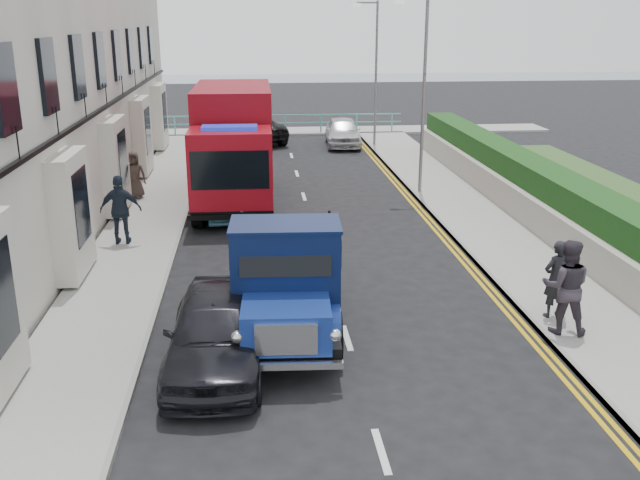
{
  "coord_description": "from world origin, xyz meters",
  "views": [
    {
      "loc": [
        -1.82,
        -11.22,
        6.33
      ],
      "look_at": [
        -0.33,
        4.3,
        1.4
      ],
      "focal_mm": 40.0,
      "sensor_mm": 36.0,
      "label": 1
    }
  ],
  "objects_px": {
    "lamp_far": "(374,65)",
    "parked_car_front": "(215,331)",
    "lamp_mid": "(421,84)",
    "bedford_lorry": "(286,288)",
    "red_lorry": "(233,143)",
    "pedestrian_east_near": "(556,279)"
  },
  "relations": [
    {
      "from": "lamp_mid",
      "to": "lamp_far",
      "type": "height_order",
      "value": "same"
    },
    {
      "from": "bedford_lorry",
      "to": "parked_car_front",
      "type": "bearing_deg",
      "value": -141.59
    },
    {
      "from": "lamp_far",
      "to": "parked_car_front",
      "type": "height_order",
      "value": "lamp_far"
    },
    {
      "from": "lamp_far",
      "to": "red_lorry",
      "type": "relative_size",
      "value": 0.92
    },
    {
      "from": "lamp_far",
      "to": "bedford_lorry",
      "type": "height_order",
      "value": "lamp_far"
    },
    {
      "from": "lamp_mid",
      "to": "red_lorry",
      "type": "distance_m",
      "value": 6.93
    },
    {
      "from": "lamp_mid",
      "to": "bedford_lorry",
      "type": "bearing_deg",
      "value": -114.23
    },
    {
      "from": "lamp_mid",
      "to": "pedestrian_east_near",
      "type": "height_order",
      "value": "lamp_mid"
    },
    {
      "from": "lamp_mid",
      "to": "lamp_far",
      "type": "xyz_separation_m",
      "value": [
        0.0,
        10.0,
        0.0
      ]
    },
    {
      "from": "lamp_far",
      "to": "red_lorry",
      "type": "distance_m",
      "value": 12.59
    },
    {
      "from": "lamp_far",
      "to": "parked_car_front",
      "type": "xyz_separation_m",
      "value": [
        -6.78,
        -23.0,
        -3.26
      ]
    },
    {
      "from": "bedford_lorry",
      "to": "red_lorry",
      "type": "distance_m",
      "value": 11.61
    },
    {
      "from": "lamp_mid",
      "to": "red_lorry",
      "type": "xyz_separation_m",
      "value": [
        -6.65,
        -0.52,
        -1.88
      ]
    },
    {
      "from": "lamp_far",
      "to": "red_lorry",
      "type": "bearing_deg",
      "value": -122.3
    },
    {
      "from": "lamp_far",
      "to": "red_lorry",
      "type": "xyz_separation_m",
      "value": [
        -6.65,
        -10.52,
        -1.88
      ]
    },
    {
      "from": "lamp_mid",
      "to": "parked_car_front",
      "type": "xyz_separation_m",
      "value": [
        -6.78,
        -13.0,
        -3.26
      ]
    },
    {
      "from": "pedestrian_east_near",
      "to": "parked_car_front",
      "type": "bearing_deg",
      "value": -6.16
    },
    {
      "from": "red_lorry",
      "to": "parked_car_front",
      "type": "relative_size",
      "value": 1.75
    },
    {
      "from": "red_lorry",
      "to": "parked_car_front",
      "type": "height_order",
      "value": "red_lorry"
    },
    {
      "from": "lamp_far",
      "to": "bedford_lorry",
      "type": "xyz_separation_m",
      "value": [
        -5.41,
        -22.02,
        -2.84
      ]
    },
    {
      "from": "red_lorry",
      "to": "parked_car_front",
      "type": "xyz_separation_m",
      "value": [
        -0.13,
        -12.48,
        -1.37
      ]
    },
    {
      "from": "lamp_mid",
      "to": "lamp_far",
      "type": "bearing_deg",
      "value": 90.0
    }
  ]
}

